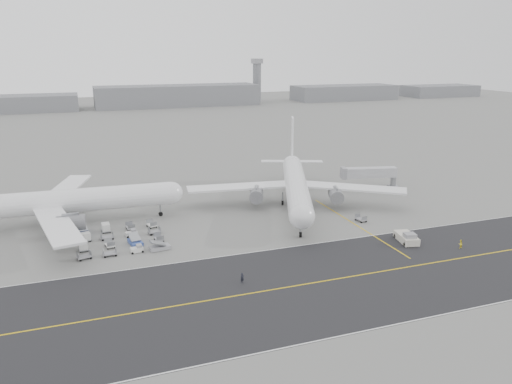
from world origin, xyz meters
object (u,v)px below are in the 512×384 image
object	(u,v)px
jet_bridge	(370,174)
airliner_a	(61,202)
pushback_tug	(407,238)
airliner_b	(296,184)
control_tower	(257,80)
ground_crew_b	(460,244)
ground_crew_a	(242,278)

from	to	relation	value
jet_bridge	airliner_a	bearing A→B (deg)	-163.80
pushback_tug	airliner_b	bearing A→B (deg)	121.86
control_tower	airliner_a	size ratio (longest dim) A/B	0.58
ground_crew_b	jet_bridge	bearing A→B (deg)	-103.83
control_tower	airliner_a	distance (m)	272.30
pushback_tug	control_tower	bearing A→B (deg)	88.15
jet_bridge	pushback_tug	bearing A→B (deg)	-97.39
ground_crew_a	control_tower	bearing A→B (deg)	55.17
control_tower	airliner_b	distance (m)	254.53
airliner_b	pushback_tug	distance (m)	32.61
control_tower	pushback_tug	bearing A→B (deg)	-103.54
control_tower	pushback_tug	xyz separation A→B (m)	(-65.67, -272.75, -15.29)
control_tower	airliner_b	xyz separation A→B (m)	(-76.81, -242.43, -10.79)
control_tower	airliner_b	bearing A→B (deg)	-107.58
pushback_tug	ground_crew_a	size ratio (longest dim) A/B	4.61
control_tower	airliner_a	bearing A→B (deg)	-118.89
jet_bridge	ground_crew_a	size ratio (longest dim) A/B	9.15
airliner_b	ground_crew_a	size ratio (longest dim) A/B	28.91
airliner_a	jet_bridge	distance (m)	80.58
airliner_a	ground_crew_b	distance (m)	84.40
airliner_a	ground_crew_b	bearing A→B (deg)	-116.02
jet_bridge	ground_crew_a	distance (m)	68.07
airliner_a	airliner_b	world-z (taller)	airliner_b
airliner_a	airliner_b	size ratio (longest dim) A/B	1.03
airliner_b	ground_crew_b	xyz separation A→B (m)	(19.17, -36.46, -4.61)
ground_crew_b	ground_crew_a	bearing A→B (deg)	-5.01
pushback_tug	ground_crew_b	size ratio (longest dim) A/B	4.89
jet_bridge	control_tower	bearing A→B (deg)	91.68
ground_crew_a	airliner_a	bearing A→B (deg)	110.52
control_tower	jet_bridge	size ratio (longest dim) A/B	1.88
airliner_a	jet_bridge	bearing A→B (deg)	-84.88
airliner_a	pushback_tug	world-z (taller)	airliner_a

